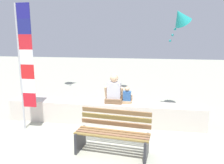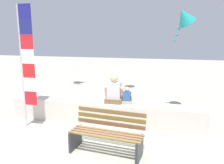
% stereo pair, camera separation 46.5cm
% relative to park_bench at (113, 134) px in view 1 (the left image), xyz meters
% --- Properties ---
extents(ground_plane, '(40.00, 40.00, 0.00)m').
position_rel_park_bench_xyz_m(ground_plane, '(-0.53, 0.78, -0.41)').
color(ground_plane, '#A9AC98').
extents(seawall_ledge, '(5.55, 0.59, 0.61)m').
position_rel_park_bench_xyz_m(seawall_ledge, '(-0.53, 1.61, -0.11)').
color(seawall_ledge, beige).
rests_on(seawall_ledge, ground).
extents(park_bench, '(1.62, 0.76, 0.88)m').
position_rel_park_bench_xyz_m(park_bench, '(0.00, 0.00, 0.00)').
color(park_bench, olive).
rests_on(park_bench, ground).
extents(person_adult, '(0.54, 0.39, 0.82)m').
position_rel_park_bench_xyz_m(person_adult, '(-0.24, 1.65, 0.51)').
color(person_adult, brown).
rests_on(person_adult, seawall_ledge).
extents(person_child, '(0.31, 0.23, 0.48)m').
position_rel_park_bench_xyz_m(person_child, '(0.12, 1.65, 0.38)').
color(person_child, tan).
rests_on(person_child, seawall_ledge).
extents(flag_banner, '(0.40, 0.05, 3.25)m').
position_rel_park_bench_xyz_m(flag_banner, '(-2.42, 0.82, 1.41)').
color(flag_banner, '#B7B7BC').
rests_on(flag_banner, ground).
extents(kite_teal, '(0.86, 0.83, 1.09)m').
position_rel_park_bench_xyz_m(kite_teal, '(1.59, 2.89, 2.61)').
color(kite_teal, teal).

